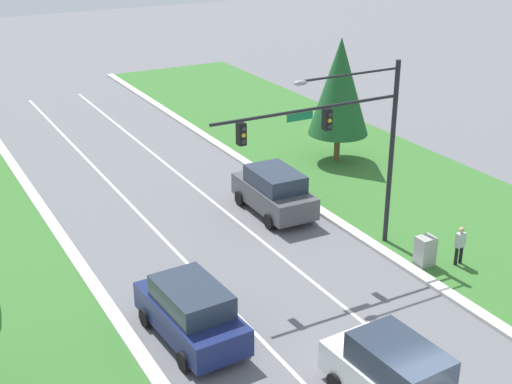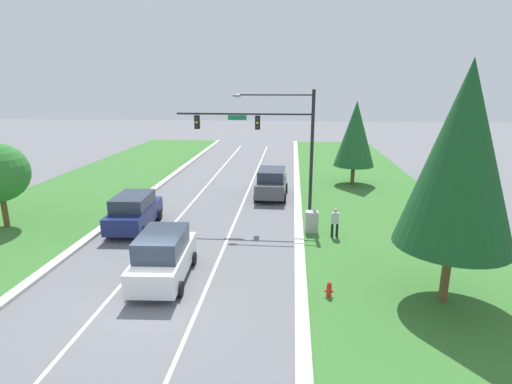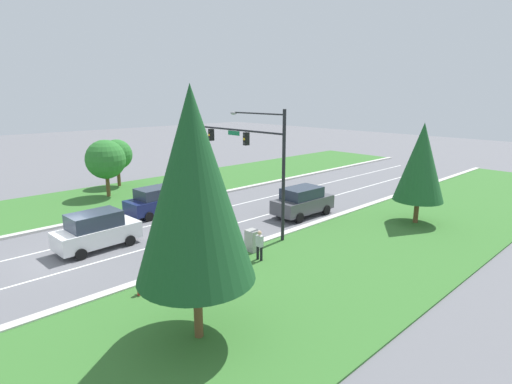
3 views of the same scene
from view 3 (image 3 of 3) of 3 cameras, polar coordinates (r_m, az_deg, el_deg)
name	(u,v)px [view 3 (image 3 of 3)]	position (r m, az deg, el deg)	size (l,w,h in m)	color
ground_plane	(69,257)	(24.26, -25.19, -8.36)	(160.00, 160.00, 0.00)	slate
curb_strip_right	(113,292)	(19.32, -19.74, -13.26)	(0.50, 90.00, 0.15)	beige
curb_strip_left	(38,230)	(29.42, -28.70, -4.84)	(0.50, 90.00, 0.15)	beige
grass_verge_right	(177,345)	(15.24, -11.17, -20.64)	(10.00, 90.00, 0.08)	#38702D
grass_verge_left	(17,214)	(34.38, -30.97, -2.68)	(10.00, 90.00, 0.08)	#38702D
lane_stripe_inner_left	(58,248)	(25.89, -26.46, -7.13)	(0.14, 81.00, 0.01)	white
lane_stripe_inner_right	(81,267)	(22.66, -23.72, -9.75)	(0.14, 81.00, 0.01)	white
traffic_signal_mast	(256,151)	(24.60, -0.04, 5.88)	(8.16, 0.41, 7.81)	black
navy_suv	(158,200)	(30.15, -13.82, -1.19)	(2.41, 4.81, 2.04)	navy
white_suv	(97,230)	(24.53, -21.81, -5.12)	(2.34, 4.72, 2.15)	white
graphite_suv	(303,201)	(29.09, 6.66, -1.32)	(2.34, 4.76, 2.12)	#4C4C51
utility_cabinet	(252,241)	(22.42, -0.51, -7.03)	(0.70, 0.60, 1.28)	#9E9E99
pedestrian	(260,245)	(21.09, 0.51, -7.53)	(0.40, 0.23, 1.69)	black
fire_hydrant	(139,289)	(18.59, -16.32, -13.17)	(0.34, 0.20, 0.70)	red
conifer_near_right_tree	(421,162)	(28.61, 22.52, 3.94)	(3.26, 3.26, 6.86)	brown
oak_near_left_tree	(117,155)	(40.00, -19.25, 5.06)	(2.84, 2.84, 4.54)	brown
conifer_far_right_tree	(193,186)	(13.30, -8.93, 0.81)	(4.11, 4.11, 8.94)	brown
oak_far_left_tree	(106,159)	(36.12, -20.69, 4.37)	(3.31, 3.31, 4.94)	brown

